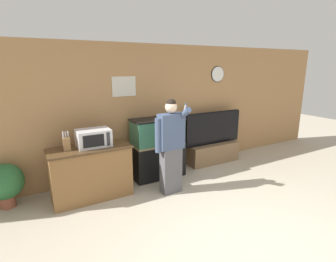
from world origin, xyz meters
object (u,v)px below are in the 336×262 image
microwave (93,138)px  knife_block (66,143)px  tv_on_stand (213,148)px  person_standing (171,145)px  potted_plant (5,183)px  counter_island (91,173)px  aquarium_on_stand (158,148)px

microwave → knife_block: size_ratio=1.72×
knife_block → tv_on_stand: (3.17, 0.31, -0.65)m
person_standing → potted_plant: 2.67m
knife_block → counter_island: bearing=-1.6°
knife_block → person_standing: bearing=-17.2°
knife_block → aquarium_on_stand: bearing=7.4°
microwave → aquarium_on_stand: size_ratio=0.45×
knife_block → aquarium_on_stand: size_ratio=0.26×
microwave → knife_block: knife_block is taller
microwave → person_standing: bearing=-24.1°
counter_island → aquarium_on_stand: aquarium_on_stand is taller
aquarium_on_stand → potted_plant: size_ratio=1.67×
microwave → tv_on_stand: bearing=5.8°
counter_island → aquarium_on_stand: (1.37, 0.23, 0.15)m
person_standing → potted_plant: size_ratio=2.33×
knife_block → potted_plant: (-0.91, 0.33, -0.59)m
aquarium_on_stand → person_standing: bearing=-99.4°
person_standing → knife_block: bearing=162.8°
counter_island → potted_plant: size_ratio=1.84×
knife_block → tv_on_stand: bearing=5.5°
microwave → aquarium_on_stand: aquarium_on_stand is taller
counter_island → microwave: 0.59m
counter_island → knife_block: (-0.34, 0.01, 0.56)m
counter_island → potted_plant: (-1.25, 0.34, -0.03)m
knife_block → person_standing: 1.67m
microwave → person_standing: person_standing is taller
counter_island → potted_plant: counter_island is taller
microwave → person_standing: 1.29m
counter_island → person_standing: bearing=-21.1°
person_standing → counter_island: bearing=158.9°
microwave → knife_block: bearing=-176.3°
tv_on_stand → counter_island: bearing=-173.6°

